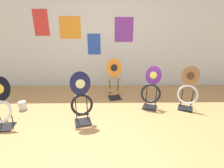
{
  "coord_description": "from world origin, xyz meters",
  "views": [
    {
      "loc": [
        0.06,
        -2.1,
        1.76
      ],
      "look_at": [
        0.11,
        1.04,
        0.55
      ],
      "focal_mm": 28.0,
      "sensor_mm": 36.0,
      "label": 1
    }
  ],
  "objects_px": {
    "toilet_seat_display_jazz_black": "(1,105)",
    "toilet_seat_display_navy_moon": "(81,99)",
    "toilet_seat_display_woodgrain": "(188,90)",
    "toilet_seat_display_orange_sun": "(115,80)",
    "paint_can": "(22,105)",
    "toilet_seat_display_purple_note": "(151,90)"
  },
  "relations": [
    {
      "from": "toilet_seat_display_woodgrain",
      "to": "toilet_seat_display_orange_sun",
      "type": "relative_size",
      "value": 0.98
    },
    {
      "from": "paint_can",
      "to": "toilet_seat_display_jazz_black",
      "type": "bearing_deg",
      "value": -91.7
    },
    {
      "from": "toilet_seat_display_jazz_black",
      "to": "paint_can",
      "type": "height_order",
      "value": "toilet_seat_display_jazz_black"
    },
    {
      "from": "toilet_seat_display_jazz_black",
      "to": "toilet_seat_display_purple_note",
      "type": "distance_m",
      "value": 2.71
    },
    {
      "from": "toilet_seat_display_orange_sun",
      "to": "toilet_seat_display_purple_note",
      "type": "distance_m",
      "value": 0.87
    },
    {
      "from": "toilet_seat_display_purple_note",
      "to": "toilet_seat_display_woodgrain",
      "type": "bearing_deg",
      "value": -5.49
    },
    {
      "from": "toilet_seat_display_purple_note",
      "to": "toilet_seat_display_navy_moon",
      "type": "relative_size",
      "value": 0.9
    },
    {
      "from": "toilet_seat_display_woodgrain",
      "to": "toilet_seat_display_jazz_black",
      "type": "relative_size",
      "value": 1.02
    },
    {
      "from": "toilet_seat_display_jazz_black",
      "to": "toilet_seat_display_navy_moon",
      "type": "xyz_separation_m",
      "value": [
        1.31,
        0.11,
        0.05
      ]
    },
    {
      "from": "toilet_seat_display_orange_sun",
      "to": "toilet_seat_display_navy_moon",
      "type": "distance_m",
      "value": 1.18
    },
    {
      "from": "toilet_seat_display_navy_moon",
      "to": "paint_can",
      "type": "xyz_separation_m",
      "value": [
        -1.29,
        0.5,
        -0.37
      ]
    },
    {
      "from": "toilet_seat_display_woodgrain",
      "to": "toilet_seat_display_purple_note",
      "type": "height_order",
      "value": "toilet_seat_display_woodgrain"
    },
    {
      "from": "toilet_seat_display_jazz_black",
      "to": "toilet_seat_display_purple_note",
      "type": "bearing_deg",
      "value": 14.04
    },
    {
      "from": "toilet_seat_display_orange_sun",
      "to": "toilet_seat_display_navy_moon",
      "type": "height_order",
      "value": "toilet_seat_display_navy_moon"
    },
    {
      "from": "toilet_seat_display_orange_sun",
      "to": "toilet_seat_display_navy_moon",
      "type": "xyz_separation_m",
      "value": [
        -0.59,
        -1.03,
        0.02
      ]
    },
    {
      "from": "toilet_seat_display_purple_note",
      "to": "paint_can",
      "type": "xyz_separation_m",
      "value": [
        -2.61,
        -0.05,
        -0.31
      ]
    },
    {
      "from": "toilet_seat_display_navy_moon",
      "to": "toilet_seat_display_woodgrain",
      "type": "bearing_deg",
      "value": 13.34
    },
    {
      "from": "toilet_seat_display_orange_sun",
      "to": "paint_can",
      "type": "xyz_separation_m",
      "value": [
        -1.88,
        -0.52,
        -0.35
      ]
    },
    {
      "from": "toilet_seat_display_jazz_black",
      "to": "toilet_seat_display_navy_moon",
      "type": "bearing_deg",
      "value": 4.61
    },
    {
      "from": "toilet_seat_display_orange_sun",
      "to": "toilet_seat_display_purple_note",
      "type": "relative_size",
      "value": 1.07
    },
    {
      "from": "toilet_seat_display_woodgrain",
      "to": "toilet_seat_display_navy_moon",
      "type": "xyz_separation_m",
      "value": [
        -2.03,
        -0.48,
        0.06
      ]
    },
    {
      "from": "toilet_seat_display_woodgrain",
      "to": "toilet_seat_display_navy_moon",
      "type": "relative_size",
      "value": 0.94
    }
  ]
}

